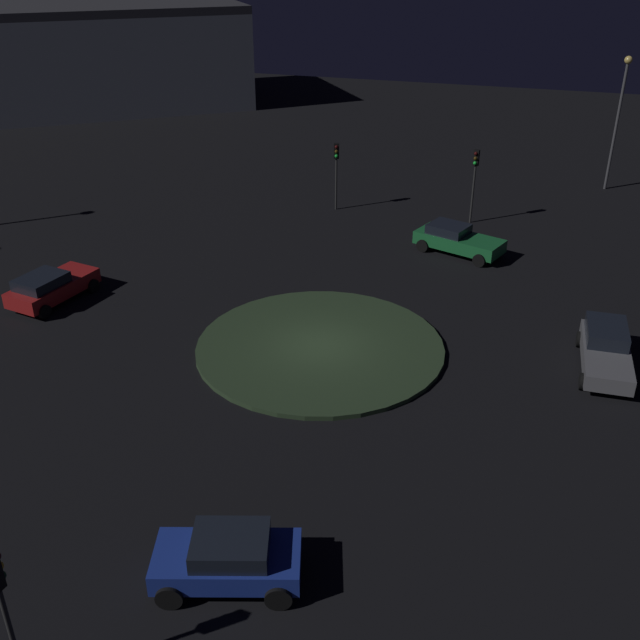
{
  "coord_description": "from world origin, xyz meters",
  "views": [
    {
      "loc": [
        7.81,
        -25.03,
        15.2
      ],
      "look_at": [
        0.0,
        0.0,
        1.32
      ],
      "focal_mm": 41.71,
      "sensor_mm": 36.0,
      "label": 1
    }
  ],
  "objects_px": {
    "traffic_light_north": "(336,163)",
    "traffic_light_south": "(2,596)",
    "car_green": "(457,239)",
    "traffic_light_north_near": "(475,172)",
    "car_blue": "(228,558)",
    "streetlamp_northeast": "(620,108)",
    "store_building": "(61,57)",
    "car_grey": "(606,349)",
    "car_red": "(51,286)"
  },
  "relations": [
    {
      "from": "traffic_light_north_near",
      "to": "store_building",
      "type": "relative_size",
      "value": 0.12
    },
    {
      "from": "traffic_light_south",
      "to": "streetlamp_northeast",
      "type": "height_order",
      "value": "streetlamp_northeast"
    },
    {
      "from": "car_grey",
      "to": "traffic_light_north",
      "type": "bearing_deg",
      "value": -135.86
    },
    {
      "from": "car_blue",
      "to": "traffic_light_north",
      "type": "height_order",
      "value": "traffic_light_north"
    },
    {
      "from": "car_red",
      "to": "store_building",
      "type": "bearing_deg",
      "value": 43.22
    },
    {
      "from": "traffic_light_north_near",
      "to": "car_grey",
      "type": "bearing_deg",
      "value": 39.07
    },
    {
      "from": "car_red",
      "to": "streetlamp_northeast",
      "type": "distance_m",
      "value": 35.47
    },
    {
      "from": "streetlamp_northeast",
      "to": "traffic_light_north_near",
      "type": "bearing_deg",
      "value": -130.35
    },
    {
      "from": "traffic_light_south",
      "to": "store_building",
      "type": "height_order",
      "value": "store_building"
    },
    {
      "from": "car_grey",
      "to": "car_blue",
      "type": "distance_m",
      "value": 17.21
    },
    {
      "from": "car_grey",
      "to": "streetlamp_northeast",
      "type": "bearing_deg",
      "value": 176.35
    },
    {
      "from": "store_building",
      "to": "streetlamp_northeast",
      "type": "bearing_deg",
      "value": 129.71
    },
    {
      "from": "car_blue",
      "to": "traffic_light_north",
      "type": "xyz_separation_m",
      "value": [
        -5.47,
        28.75,
        2.09
      ]
    },
    {
      "from": "car_green",
      "to": "car_red",
      "type": "relative_size",
      "value": 1.1
    },
    {
      "from": "car_red",
      "to": "store_building",
      "type": "height_order",
      "value": "store_building"
    },
    {
      "from": "store_building",
      "to": "car_red",
      "type": "bearing_deg",
      "value": 86.22
    },
    {
      "from": "car_grey",
      "to": "car_red",
      "type": "distance_m",
      "value": 24.0
    },
    {
      "from": "car_red",
      "to": "streetlamp_northeast",
      "type": "xyz_separation_m",
      "value": [
        24.62,
        25.14,
        4.45
      ]
    },
    {
      "from": "car_blue",
      "to": "traffic_light_south",
      "type": "height_order",
      "value": "traffic_light_south"
    },
    {
      "from": "car_grey",
      "to": "store_building",
      "type": "distance_m",
      "value": 59.56
    },
    {
      "from": "car_red",
      "to": "car_green",
      "type": "bearing_deg",
      "value": -46.02
    },
    {
      "from": "traffic_light_north",
      "to": "store_building",
      "type": "distance_m",
      "value": 38.84
    },
    {
      "from": "car_green",
      "to": "streetlamp_northeast",
      "type": "relative_size",
      "value": 0.59
    },
    {
      "from": "car_grey",
      "to": "traffic_light_north",
      "type": "distance_m",
      "value": 21.02
    },
    {
      "from": "streetlamp_northeast",
      "to": "car_red",
      "type": "bearing_deg",
      "value": -134.41
    },
    {
      "from": "streetlamp_northeast",
      "to": "store_building",
      "type": "distance_m",
      "value": 49.93
    },
    {
      "from": "car_grey",
      "to": "car_blue",
      "type": "height_order",
      "value": "car_blue"
    },
    {
      "from": "traffic_light_north",
      "to": "traffic_light_south",
      "type": "height_order",
      "value": "traffic_light_south"
    },
    {
      "from": "car_green",
      "to": "streetlamp_northeast",
      "type": "distance_m",
      "value": 16.48
    },
    {
      "from": "car_green",
      "to": "traffic_light_north_near",
      "type": "relative_size",
      "value": 1.15
    },
    {
      "from": "car_grey",
      "to": "streetlamp_northeast",
      "type": "distance_m",
      "value": 24.06
    },
    {
      "from": "car_green",
      "to": "store_building",
      "type": "xyz_separation_m",
      "value": [
        -40.78,
        25.37,
        3.79
      ]
    },
    {
      "from": "streetlamp_northeast",
      "to": "store_building",
      "type": "relative_size",
      "value": 0.23
    },
    {
      "from": "traffic_light_north",
      "to": "traffic_light_north_near",
      "type": "xyz_separation_m",
      "value": [
        8.09,
        0.13,
        0.15
      ]
    },
    {
      "from": "car_grey",
      "to": "traffic_light_south",
      "type": "bearing_deg",
      "value": -36.49
    },
    {
      "from": "car_grey",
      "to": "traffic_light_north",
      "type": "height_order",
      "value": "traffic_light_north"
    },
    {
      "from": "traffic_light_north_near",
      "to": "streetlamp_northeast",
      "type": "bearing_deg",
      "value": 153.1
    },
    {
      "from": "car_blue",
      "to": "traffic_light_north_near",
      "type": "distance_m",
      "value": 29.09
    },
    {
      "from": "car_blue",
      "to": "car_grey",
      "type": "bearing_deg",
      "value": -140.97
    },
    {
      "from": "traffic_light_north",
      "to": "streetlamp_northeast",
      "type": "xyz_separation_m",
      "value": [
        15.76,
        9.16,
        2.33
      ]
    },
    {
      "from": "store_building",
      "to": "car_grey",
      "type": "bearing_deg",
      "value": 106.78
    },
    {
      "from": "traffic_light_north",
      "to": "store_building",
      "type": "height_order",
      "value": "store_building"
    },
    {
      "from": "traffic_light_north_near",
      "to": "streetlamp_northeast",
      "type": "xyz_separation_m",
      "value": [
        7.67,
        9.03,
        2.18
      ]
    },
    {
      "from": "traffic_light_north",
      "to": "store_building",
      "type": "xyz_separation_m",
      "value": [
        -32.81,
        20.7,
        1.67
      ]
    },
    {
      "from": "car_green",
      "to": "traffic_light_north",
      "type": "xyz_separation_m",
      "value": [
        -7.96,
        4.67,
        2.12
      ]
    },
    {
      "from": "streetlamp_northeast",
      "to": "store_building",
      "type": "xyz_separation_m",
      "value": [
        -48.57,
        11.54,
        -0.66
      ]
    },
    {
      "from": "streetlamp_northeast",
      "to": "store_building",
      "type": "height_order",
      "value": "store_building"
    },
    {
      "from": "car_red",
      "to": "streetlamp_northeast",
      "type": "height_order",
      "value": "streetlamp_northeast"
    },
    {
      "from": "traffic_light_north",
      "to": "streetlamp_northeast",
      "type": "height_order",
      "value": "streetlamp_northeast"
    },
    {
      "from": "traffic_light_north",
      "to": "traffic_light_north_near",
      "type": "bearing_deg",
      "value": 76.88
    }
  ]
}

